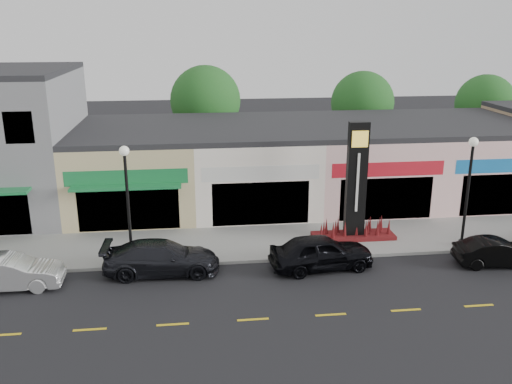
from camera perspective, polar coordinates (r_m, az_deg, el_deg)
The scene contains 17 objects.
ground at distance 24.03m, azimuth 6.09°, elevation -9.17°, with size 120.00×120.00×0.00m, color black.
sidewalk at distance 27.87m, azimuth 4.14°, elevation -5.10°, with size 52.00×4.30×0.15m, color gray.
curb at distance 25.85m, azimuth 5.08°, elevation -6.97°, with size 52.00×0.20×0.15m, color gray.
shop_beige at distance 33.62m, azimuth -12.50°, elevation 2.63°, with size 7.00×10.85×4.80m.
shop_cream at distance 33.64m, azimuth -0.54°, elevation 3.05°, with size 7.00×10.01×4.80m.
shop_pink_w at distance 35.06m, azimuth 10.92°, elevation 3.32°, with size 7.00×10.01×4.80m.
shop_pink_e at distance 37.76m, azimuth 21.13°, elevation 3.46°, with size 7.00×10.01×4.80m.
tree_rear_west at distance 40.82m, azimuth -5.34°, elevation 9.53°, with size 5.20×5.20×7.83m.
tree_rear_mid at distance 42.87m, azimuth 11.14°, elevation 9.20°, with size 4.80×4.80×7.29m.
tree_rear_east at distance 46.92m, azimuth 22.97°, elevation 8.53°, with size 4.60×4.60×6.94m.
lamp_west_near at distance 24.70m, azimuth -13.39°, elevation -0.12°, with size 0.44×0.44×5.47m.
lamp_east_near at distance 27.76m, azimuth 21.49°, elevation 1.04°, with size 0.44×0.44×5.47m.
pylon_sign at distance 27.68m, azimuth 10.41°, elevation -0.65°, with size 4.20×1.30×6.00m.
car_white_van at distance 25.11m, azimuth -24.55°, elevation -7.72°, with size 4.35×1.52×1.43m, color silver.
car_dark_sedan at distance 24.56m, azimuth -9.92°, elevation -6.81°, with size 5.12×2.08×1.48m, color black.
car_black_sedan at distance 24.79m, azimuth 6.88°, elevation -6.30°, with size 4.67×1.88×1.59m, color black.
car_black_conv at distance 27.35m, azimuth 24.05°, elevation -5.83°, with size 3.83×1.34×1.26m, color black.
Camera 1 is at (-5.01, -20.94, 10.65)m, focal length 38.00 mm.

